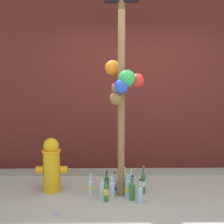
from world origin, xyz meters
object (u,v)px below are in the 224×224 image
at_px(fire_hydrant, 52,165).
at_px(bottle_2, 115,186).
at_px(bottle_4, 91,186).
at_px(bottle_8, 106,192).
at_px(bottle_7, 132,190).
at_px(bottle_3, 112,188).
at_px(bottle_9, 102,190).
at_px(bottle_11, 140,194).
at_px(bottle_10, 107,183).
at_px(bottle_5, 131,183).
at_px(memorial_post, 123,71).
at_px(bottle_0, 124,182).
at_px(bottle_6, 143,183).
at_px(bottle_1, 128,188).

distance_m(fire_hydrant, bottle_2, 0.94).
height_order(bottle_4, bottle_8, bottle_8).
bearing_deg(bottle_4, bottle_8, -49.86).
bearing_deg(bottle_8, bottle_7, 7.00).
height_order(bottle_2, bottle_4, bottle_2).
bearing_deg(bottle_3, bottle_2, 68.73).
relative_size(bottle_3, bottle_9, 1.06).
distance_m(bottle_9, bottle_11, 0.52).
xyz_separation_m(fire_hydrant, bottle_10, (0.78, 0.02, -0.27)).
height_order(bottle_3, bottle_5, bottle_5).
bearing_deg(bottle_3, memorial_post, 24.57).
bearing_deg(bottle_8, bottle_0, 48.77).
relative_size(bottle_0, bottle_3, 1.26).
height_order(bottle_3, bottle_11, bottle_3).
xyz_separation_m(fire_hydrant, bottle_5, (1.12, -0.11, -0.24)).
distance_m(bottle_3, bottle_5, 0.30).
distance_m(memorial_post, bottle_11, 1.63).
relative_size(bottle_3, bottle_6, 0.81).
distance_m(bottle_2, bottle_5, 0.24).
distance_m(bottle_4, bottle_10, 0.26).
height_order(bottle_6, bottle_9, bottle_6).
bearing_deg(memorial_post, bottle_7, -52.79).
bearing_deg(bottle_8, bottle_3, 61.91).
bearing_deg(bottle_1, bottle_2, 154.56).
height_order(bottle_1, bottle_8, bottle_1).
distance_m(fire_hydrant, bottle_7, 1.20).
distance_m(bottle_1, bottle_9, 0.35).
xyz_separation_m(bottle_1, bottle_4, (-0.51, 0.10, -0.02)).
distance_m(bottle_5, bottle_6, 0.17).
xyz_separation_m(memorial_post, bottle_11, (0.22, -0.26, -1.59)).
relative_size(bottle_2, bottle_4, 1.04).
distance_m(bottle_0, bottle_7, 0.27).
height_order(fire_hydrant, bottle_8, fire_hydrant).
distance_m(bottle_0, bottle_9, 0.37).
bearing_deg(bottle_2, bottle_5, 7.86).
bearing_deg(bottle_4, bottle_1, -11.04).
relative_size(fire_hydrant, bottle_6, 1.97).
distance_m(bottle_2, bottle_4, 0.33).
bearing_deg(fire_hydrant, bottle_5, -5.59).
height_order(bottle_2, bottle_10, bottle_2).
bearing_deg(bottle_1, fire_hydrant, 168.02).
bearing_deg(bottle_0, bottle_7, -70.02).
bearing_deg(bottle_4, bottle_0, 4.18).
bearing_deg(bottle_7, bottle_11, -44.18).
distance_m(bottle_1, bottle_11, 0.25).
height_order(bottle_0, bottle_5, bottle_0).
relative_size(bottle_2, bottle_8, 1.02).
height_order(bottle_2, bottle_8, bottle_2).
bearing_deg(bottle_7, bottle_5, 89.71).
xyz_separation_m(bottle_5, bottle_6, (0.17, 0.01, 0.00)).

